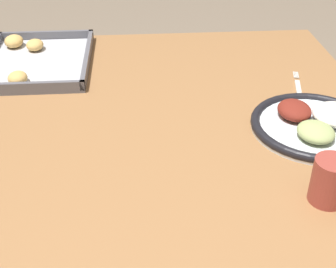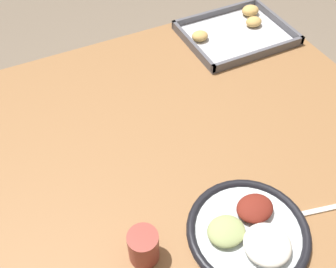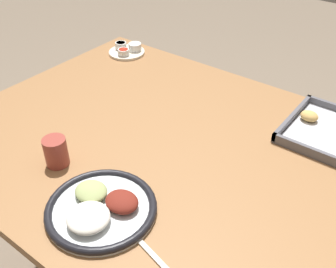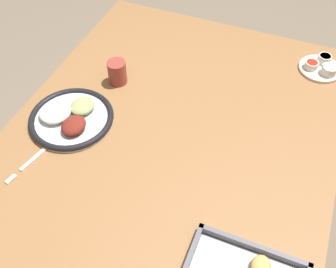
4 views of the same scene
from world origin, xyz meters
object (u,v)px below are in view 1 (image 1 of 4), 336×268
object	(u,v)px
fork	(299,91)
dinner_plate	(315,124)
drinking_cup	(330,181)
baking_tray	(35,60)

from	to	relation	value
fork	dinner_plate	bearing A→B (deg)	-173.46
fork	drinking_cup	size ratio (longest dim) A/B	2.36
dinner_plate	drinking_cup	xyz separation A→B (m)	(-0.22, 0.06, 0.03)
fork	baking_tray	distance (m)	0.71
dinner_plate	fork	size ratio (longest dim) A/B	1.37
dinner_plate	baking_tray	world-z (taller)	dinner_plate
fork	drinking_cup	distance (m)	0.40
dinner_plate	fork	world-z (taller)	dinner_plate
baking_tray	drinking_cup	size ratio (longest dim) A/B	4.23
drinking_cup	dinner_plate	bearing A→B (deg)	-14.17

